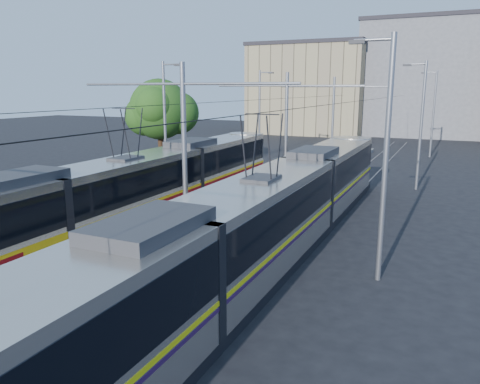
% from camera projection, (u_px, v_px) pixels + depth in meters
% --- Properties ---
extents(ground, '(160.00, 160.00, 0.00)m').
position_uv_depth(ground, '(23.00, 345.00, 11.79)').
color(ground, black).
rests_on(ground, ground).
extents(platform, '(4.00, 50.00, 0.30)m').
position_uv_depth(platform, '(268.00, 199.00, 26.85)').
color(platform, gray).
rests_on(platform, ground).
extents(tactile_strip_left, '(0.70, 50.00, 0.01)m').
position_uv_depth(tactile_strip_left, '(245.00, 194.00, 27.40)').
color(tactile_strip_left, gray).
rests_on(tactile_strip_left, platform).
extents(tactile_strip_right, '(0.70, 50.00, 0.01)m').
position_uv_depth(tactile_strip_right, '(292.00, 198.00, 26.23)').
color(tactile_strip_right, gray).
rests_on(tactile_strip_right, platform).
extents(rails, '(8.71, 70.00, 0.03)m').
position_uv_depth(rails, '(268.00, 201.00, 26.88)').
color(rails, gray).
rests_on(rails, ground).
extents(tram_left, '(2.43, 28.15, 5.50)m').
position_uv_depth(tram_left, '(128.00, 194.00, 20.85)').
color(tram_left, black).
rests_on(tram_left, ground).
extents(tram_right, '(2.43, 32.29, 5.50)m').
position_uv_depth(tram_right, '(261.00, 221.00, 16.19)').
color(tram_right, black).
rests_on(tram_right, ground).
extents(catenary, '(9.20, 70.00, 7.00)m').
position_uv_depth(catenary, '(248.00, 126.00, 23.38)').
color(catenary, gray).
rests_on(catenary, platform).
extents(street_lamps, '(15.18, 38.22, 8.00)m').
position_uv_depth(street_lamps, '(291.00, 123.00, 29.53)').
color(street_lamps, gray).
rests_on(street_lamps, ground).
extents(shelter, '(0.66, 1.03, 2.21)m').
position_uv_depth(shelter, '(278.00, 177.00, 26.27)').
color(shelter, black).
rests_on(shelter, platform).
extents(tree, '(4.86, 4.49, 7.06)m').
position_uv_depth(tree, '(164.00, 110.00, 34.23)').
color(tree, '#382314').
rests_on(tree, ground).
extents(building_left, '(16.32, 12.24, 12.65)m').
position_uv_depth(building_left, '(312.00, 89.00, 67.76)').
color(building_left, gray).
rests_on(building_left, ground).
extents(building_centre, '(18.36, 14.28, 15.46)m').
position_uv_depth(building_centre, '(432.00, 78.00, 64.51)').
color(building_centre, gray).
rests_on(building_centre, ground).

